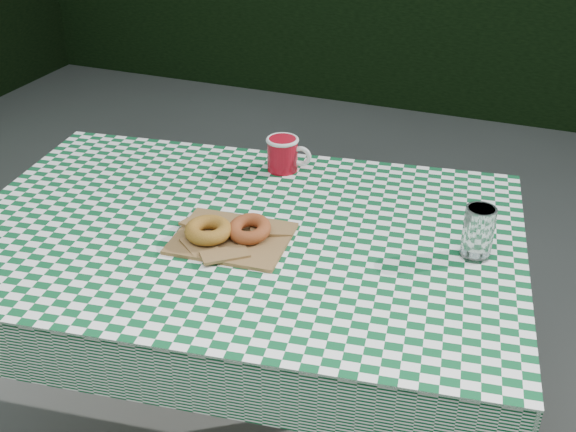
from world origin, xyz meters
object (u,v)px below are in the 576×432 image
at_px(table, 244,352).
at_px(drinking_glass, 478,233).
at_px(paper_bag, 232,237).
at_px(coffee_mug, 282,154).

xyz_separation_m(table, drinking_glass, (0.54, 0.08, 0.44)).
bearing_deg(paper_bag, table, 96.63).
height_order(table, drinking_glass, drinking_glass).
bearing_deg(paper_bag, coffee_mug, 93.86).
relative_size(paper_bag, drinking_glass, 2.16).
bearing_deg(drinking_glass, paper_bag, -165.85).
height_order(paper_bag, drinking_glass, drinking_glass).
distance_m(paper_bag, coffee_mug, 0.39).
distance_m(table, paper_bag, 0.39).
xyz_separation_m(table, coffee_mug, (-0.02, 0.33, 0.43)).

